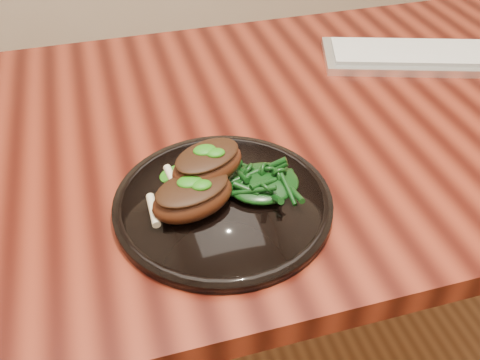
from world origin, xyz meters
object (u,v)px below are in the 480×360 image
at_px(greens_heap, 263,179).
at_px(keyboard, 441,56).
at_px(lamb_chop_front, 192,196).
at_px(desk, 283,155).
at_px(plate, 223,203).

relative_size(greens_heap, keyboard, 0.21).
bearing_deg(lamb_chop_front, keyboard, 28.49).
relative_size(lamb_chop_front, keyboard, 0.28).
xyz_separation_m(lamb_chop_front, greens_heap, (0.10, 0.02, -0.01)).
height_order(desk, greens_heap, greens_heap).
relative_size(plate, keyboard, 0.62).
bearing_deg(lamb_chop_front, plate, 13.80).
relative_size(desk, keyboard, 3.28).
bearing_deg(greens_heap, plate, -174.81).
distance_m(desk, greens_heap, 0.24).
bearing_deg(greens_heap, keyboard, 32.10).
xyz_separation_m(desk, keyboard, (0.37, 0.11, 0.09)).
bearing_deg(lamb_chop_front, desk, 44.65).
relative_size(lamb_chop_front, greens_heap, 1.32).
height_order(lamb_chop_front, greens_heap, lamb_chop_front).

